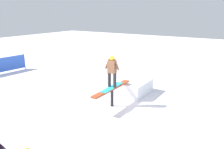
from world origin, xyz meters
The scene contains 5 objects.
ground_plane centered at (0.00, 0.00, 0.00)m, with size 60.00×60.00×0.00m, color white.
rail_feature centered at (0.00, 0.00, 0.76)m, with size 2.69×0.32×0.89m.
snow_kicker_ramp centered at (-1.96, 0.03, 0.35)m, with size 1.80×1.50×0.70m, color white.
main_rider_on_rail centered at (0.00, 0.00, 1.61)m, with size 1.54×0.73×1.45m.
loose_snowboard_white centered at (-1.38, -2.66, 0.01)m, with size 1.56×0.28×0.02m, color white.
Camera 1 is at (7.68, 4.91, 4.11)m, focal length 35.00 mm.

